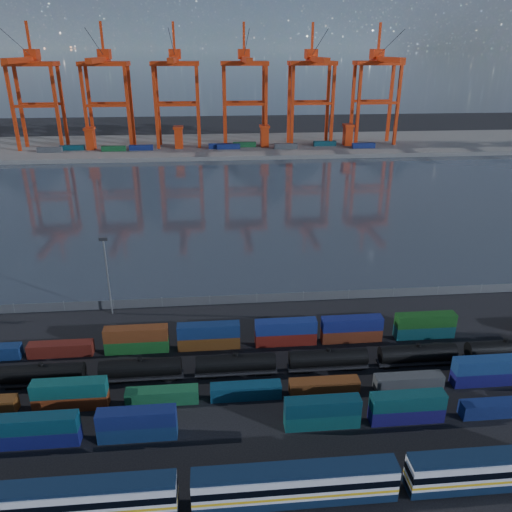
{
  "coord_description": "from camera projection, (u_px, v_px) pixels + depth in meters",
  "views": [
    {
      "loc": [
        -8.77,
        -66.22,
        50.28
      ],
      "look_at": [
        0.0,
        30.0,
        10.0
      ],
      "focal_mm": 35.0,
      "sensor_mm": 36.0,
      "label": 1
    }
  ],
  "objects": [
    {
      "name": "passenger_train",
      "position": [
        295.0,
        485.0,
        58.92
      ],
      "size": [
        76.4,
        3.01,
        5.17
      ],
      "color": "silver",
      "rests_on": "ground"
    },
    {
      "name": "container_row_north",
      "position": [
        269.0,
        335.0,
        90.86
      ],
      "size": [
        140.79,
        2.28,
        4.85
      ],
      "color": "navy",
      "rests_on": "ground"
    },
    {
      "name": "ground",
      "position": [
        273.0,
        383.0,
        80.95
      ],
      "size": [
        700.0,
        700.0,
        0.0
      ],
      "primitive_type": "plane",
      "color": "black",
      "rests_on": "ground"
    },
    {
      "name": "gantry_cranes",
      "position": [
        210.0,
        74.0,
        252.46
      ],
      "size": [
        199.09,
        46.24,
        62.62
      ],
      "color": "red",
      "rests_on": "ground"
    },
    {
      "name": "quay_containers",
      "position": [
        206.0,
        147.0,
        258.43
      ],
      "size": [
        172.58,
        10.99,
        2.6
      ],
      "color": "navy",
      "rests_on": "far_quay"
    },
    {
      "name": "harbor_water",
      "position": [
        237.0,
        201.0,
        177.46
      ],
      "size": [
        700.0,
        700.0,
        0.0
      ],
      "primitive_type": "plane",
      "color": "#29313B",
      "rests_on": "ground"
    },
    {
      "name": "straddle_carriers",
      "position": [
        222.0,
        136.0,
        261.57
      ],
      "size": [
        140.0,
        7.0,
        11.1
      ],
      "color": "red",
      "rests_on": "far_quay"
    },
    {
      "name": "tanker_string",
      "position": [
        236.0,
        364.0,
        82.39
      ],
      "size": [
        137.6,
        2.92,
        4.18
      ],
      "color": "black",
      "rests_on": "ground"
    },
    {
      "name": "far_quay",
      "position": [
        226.0,
        146.0,
        273.59
      ],
      "size": [
        700.0,
        70.0,
        2.0
      ],
      "primitive_type": "cube",
      "color": "#514F4C",
      "rests_on": "ground"
    },
    {
      "name": "container_row_south",
      "position": [
        208.0,
        421.0,
        69.74
      ],
      "size": [
        139.57,
        2.2,
        4.69
      ],
      "color": "#3E4043",
      "rests_on": "ground"
    },
    {
      "name": "waterfront_fence",
      "position": [
        257.0,
        298.0,
        106.3
      ],
      "size": [
        160.12,
        0.12,
        2.2
      ],
      "color": "#595B5E",
      "rests_on": "ground"
    },
    {
      "name": "container_row_mid",
      "position": [
        251.0,
        388.0,
        77.22
      ],
      "size": [
        114.55,
        2.24,
        4.77
      ],
      "color": "navy",
      "rests_on": "ground"
    },
    {
      "name": "yard_light_mast",
      "position": [
        107.0,
        272.0,
        98.76
      ],
      "size": [
        1.6,
        0.4,
        16.6
      ],
      "color": "slate",
      "rests_on": "ground"
    }
  ]
}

